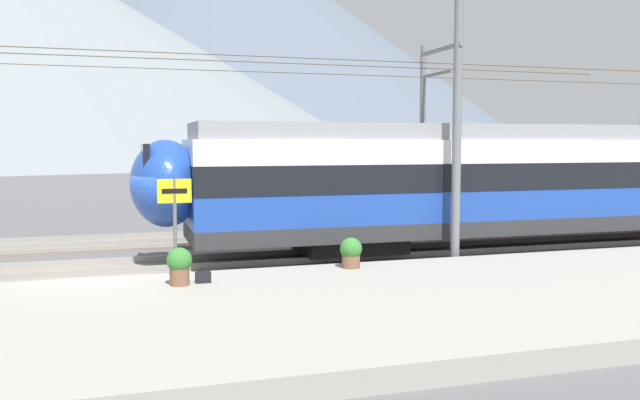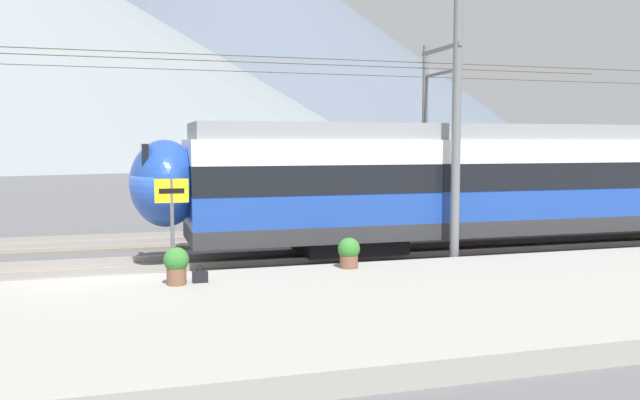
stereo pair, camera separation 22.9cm
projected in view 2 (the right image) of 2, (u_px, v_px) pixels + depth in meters
name	position (u px, v px, depth m)	size (l,w,h in m)	color
ground_plane	(101.00, 284.00, 15.43)	(400.00, 400.00, 0.00)	#565659
platform_slab	(90.00, 329.00, 11.02)	(120.00, 7.20, 0.38)	gray
track_near	(103.00, 271.00, 16.68)	(120.00, 3.00, 0.28)	slate
track_far	(108.00, 243.00, 21.21)	(120.00, 3.00, 0.28)	slate
train_near_platform	(552.00, 178.00, 20.20)	(24.80, 2.91, 4.27)	#2D2D30
catenary_mast_mid	(454.00, 104.00, 17.11)	(42.41, 2.20, 8.37)	slate
catenary_mast_far_side	(427.00, 130.00, 26.23)	(42.41, 2.49, 7.21)	slate
platform_sign	(172.00, 207.00, 13.74)	(0.70, 0.08, 2.18)	#59595B
handbag_near_sign	(200.00, 277.00, 13.81)	(0.32, 0.18, 0.37)	black
potted_plant_platform_edge	(176.00, 263.00, 13.56)	(0.52, 0.52, 0.79)	brown
potted_plant_by_shelter	(349.00, 251.00, 15.39)	(0.52, 0.52, 0.72)	brown
mountain_central_peak	(230.00, 37.00, 230.58)	(214.71, 214.71, 81.24)	#515B6B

